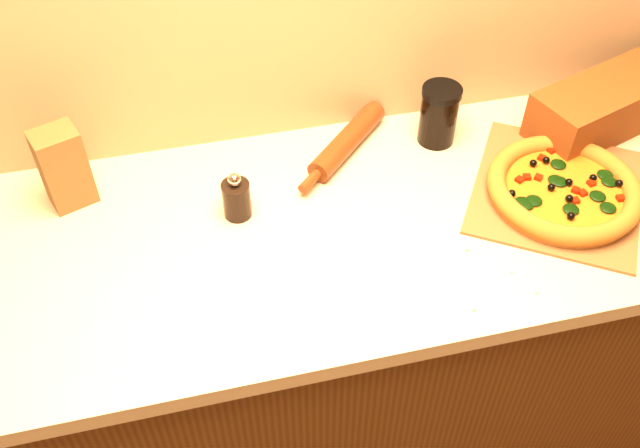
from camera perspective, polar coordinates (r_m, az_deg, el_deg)
The scene contains 10 objects.
cabinet at distance 1.86m, azimuth -0.64°, elevation -10.32°, with size 2.80×0.65×0.86m, color #4D2810.
countertop at distance 1.50m, azimuth -0.77°, elevation -0.83°, with size 2.84×0.68×0.04m, color beige.
pizza_peel at distance 1.66m, azimuth 18.46°, elevation 2.86°, with size 0.50×0.55×0.01m.
pizza at distance 1.62m, azimuth 18.91°, elevation 2.67°, with size 0.33×0.33×0.05m.
pepper_grinder at distance 1.50m, azimuth -6.69°, elevation 2.06°, with size 0.06×0.06×0.11m.
rolling_pin at distance 1.66m, azimuth 2.22°, elevation 6.69°, with size 0.29×0.29×0.05m.
coffee_canister at distance 1.75m, azimuth 18.74°, elevation 7.96°, with size 0.09×0.09×0.12m.
bread_bag at distance 1.85m, azimuth 22.62°, elevation 9.08°, with size 0.45×0.15×0.13m, color brown.
paper_bag at distance 1.58m, azimuth -19.81°, elevation 4.26°, with size 0.09×0.07×0.18m, color brown.
dark_jar at distance 1.68m, azimuth 9.48°, elevation 8.63°, with size 0.09×0.09×0.15m.
Camera 1 is at (-0.22, 0.42, 1.98)m, focal length 40.00 mm.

